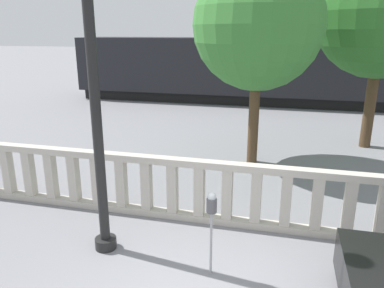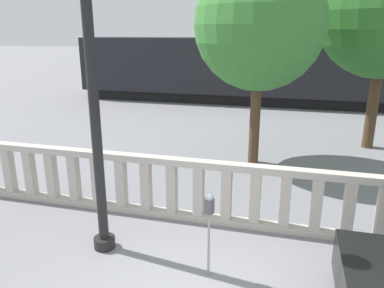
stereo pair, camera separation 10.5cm
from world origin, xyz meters
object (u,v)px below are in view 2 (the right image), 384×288
parking_meter (209,210)px  tree_right (260,25)px  lamppost (90,56)px  train_near (280,70)px

parking_meter → tree_right: tree_right is taller
lamppost → parking_meter: bearing=-7.7°
parking_meter → train_near: (0.40, 15.46, 0.66)m
train_near → lamppost: bearing=-99.0°
tree_right → parking_meter: bearing=-91.1°
lamppost → parking_meter: (2.00, -0.27, -2.28)m
lamppost → train_near: lamppost is taller
train_near → tree_right: tree_right is taller
lamppost → parking_meter: size_ratio=4.56×
train_near → tree_right: bearing=-91.7°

